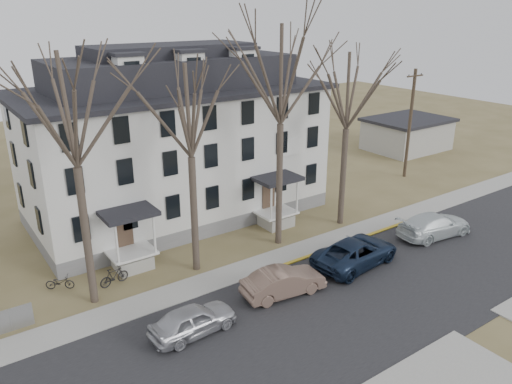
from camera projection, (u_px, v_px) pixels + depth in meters
ground at (384, 321)px, 24.28m from camera, size 120.00×120.00×0.00m
main_road at (354, 302)px, 25.82m from camera, size 120.00×10.00×0.04m
far_sidewalk at (283, 257)px, 30.42m from camera, size 120.00×2.00×0.08m
yellow_curb at (352, 242)px, 32.42m from camera, size 14.00×0.25×0.06m
boarding_house at (175, 142)px, 35.12m from camera, size 20.80×12.36×12.05m
distant_building at (407, 134)px, 53.03m from camera, size 8.50×6.50×3.35m
tree_far_left at (69, 102)px, 22.29m from camera, size 8.40×8.40×13.72m
tree_mid_left at (189, 105)px, 25.77m from camera, size 7.80×7.80×12.74m
tree_center at (281, 68)px, 28.48m from camera, size 9.00×9.00×14.70m
tree_mid_right at (349, 86)px, 31.95m from camera, size 7.80×7.80×12.74m
utility_pole_far at (410, 123)px, 43.26m from camera, size 2.00×0.28×9.50m
car_silver at (193, 321)px, 23.07m from camera, size 4.27×1.90×1.43m
car_tan at (283, 282)px, 26.21m from camera, size 4.69×2.13×1.49m
car_navy at (356, 253)px, 29.27m from camera, size 5.98×3.22×1.59m
car_white at (434, 225)px, 32.96m from camera, size 5.61×2.82×1.56m
bicycle_left at (60, 283)px, 26.82m from camera, size 1.58×1.24×0.80m
bicycle_right at (114, 277)px, 27.20m from camera, size 1.75×0.74×1.02m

